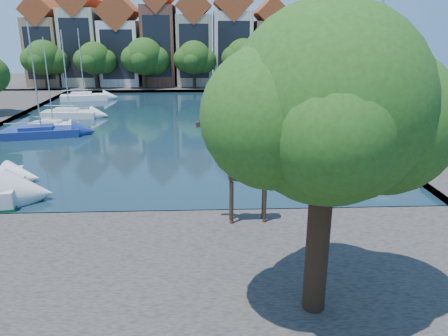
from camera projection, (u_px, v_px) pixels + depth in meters
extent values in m
plane|color=#38332B|center=(140.00, 219.00, 24.24)|extent=(160.00, 160.00, 0.00)
cube|color=black|center=(171.00, 125.00, 47.02)|extent=(38.00, 50.00, 0.08)
cube|color=#47433E|center=(116.00, 287.00, 17.51)|extent=(50.00, 14.00, 0.50)
cube|color=#47433E|center=(184.00, 85.00, 77.34)|extent=(60.00, 16.00, 0.50)
cube|color=#47433E|center=(399.00, 121.00, 47.99)|extent=(14.00, 52.00, 0.50)
cylinder|color=#332114|center=(318.00, 239.00, 14.99)|extent=(0.80, 0.80, 5.50)
sphere|color=#244313|center=(328.00, 104.00, 13.54)|extent=(6.40, 6.40, 6.40)
sphere|color=#244313|center=(383.00, 121.00, 14.10)|extent=(4.80, 4.80, 4.80)
sphere|color=#244313|center=(273.00, 117.00, 13.19)|extent=(4.48, 4.48, 4.48)
cube|color=#947250|center=(48.00, 52.00, 74.61)|extent=(5.39, 9.00, 11.00)
cube|color=brown|center=(43.00, 10.00, 72.53)|extent=(5.44, 9.18, 5.44)
cube|color=black|center=(39.00, 53.00, 70.35)|extent=(4.40, 0.05, 8.25)
cube|color=#BFB492|center=(84.00, 47.00, 74.62)|extent=(5.88, 9.00, 12.50)
cube|color=brown|center=(79.00, 0.00, 72.27)|extent=(5.94, 9.18, 5.94)
cube|color=black|center=(76.00, 48.00, 70.37)|extent=(4.80, 0.05, 9.38)
cube|color=white|center=(122.00, 53.00, 75.20)|extent=(6.37, 9.00, 10.50)
cube|color=brown|center=(119.00, 12.00, 73.13)|extent=(6.43, 9.18, 6.43)
cube|color=black|center=(117.00, 55.00, 70.95)|extent=(5.20, 0.05, 7.88)
cube|color=brown|center=(160.00, 45.00, 75.08)|extent=(5.39, 9.00, 13.00)
cube|color=black|center=(157.00, 47.00, 70.83)|extent=(4.40, 0.05, 9.75)
cube|color=tan|center=(195.00, 50.00, 75.56)|extent=(5.88, 9.00, 11.50)
cube|color=brown|center=(194.00, 6.00, 73.37)|extent=(5.94, 9.18, 5.94)
cube|color=black|center=(194.00, 51.00, 71.31)|extent=(4.80, 0.05, 8.62)
cube|color=beige|center=(232.00, 48.00, 75.76)|extent=(6.37, 9.00, 12.00)
cube|color=brown|center=(232.00, 3.00, 73.45)|extent=(6.43, 9.18, 6.43)
cube|color=black|center=(234.00, 50.00, 71.50)|extent=(5.20, 0.05, 9.00)
cube|color=brown|center=(269.00, 53.00, 76.26)|extent=(5.39, 9.00, 10.50)
cube|color=brown|center=(270.00, 14.00, 74.25)|extent=(5.44, 9.18, 5.44)
cube|color=black|center=(273.00, 54.00, 72.00)|extent=(4.40, 0.05, 7.88)
cylinder|color=#332114|center=(46.00, 78.00, 70.64)|extent=(0.50, 0.50, 3.20)
sphere|color=#193D11|center=(44.00, 58.00, 69.62)|extent=(5.60, 5.60, 5.60)
sphere|color=#193D11|center=(55.00, 61.00, 70.15)|extent=(4.20, 4.20, 4.20)
sphere|color=#193D11|center=(33.00, 60.00, 69.26)|extent=(3.92, 3.92, 3.92)
cylinder|color=#332114|center=(96.00, 78.00, 70.97)|extent=(0.50, 0.50, 3.20)
sphere|color=#193D11|center=(94.00, 58.00, 69.99)|extent=(5.20, 5.20, 5.20)
sphere|color=#193D11|center=(105.00, 61.00, 70.50)|extent=(3.90, 3.90, 3.90)
sphere|color=#193D11|center=(85.00, 60.00, 69.63)|extent=(3.64, 3.64, 3.64)
cylinder|color=#332114|center=(146.00, 78.00, 71.30)|extent=(0.50, 0.50, 3.20)
sphere|color=#193D11|center=(144.00, 57.00, 70.24)|extent=(6.00, 6.00, 6.00)
sphere|color=#193D11|center=(156.00, 60.00, 70.79)|extent=(4.50, 4.50, 4.50)
sphere|color=#193D11|center=(134.00, 59.00, 69.89)|extent=(4.20, 4.20, 4.20)
cylinder|color=#332114|center=(195.00, 78.00, 71.63)|extent=(0.50, 0.50, 3.20)
sphere|color=#193D11|center=(194.00, 58.00, 70.63)|extent=(5.40, 5.40, 5.40)
sphere|color=#193D11|center=(204.00, 61.00, 71.15)|extent=(4.05, 4.05, 4.05)
sphere|color=#193D11|center=(185.00, 60.00, 70.27)|extent=(3.78, 3.78, 3.78)
cylinder|color=#332114|center=(243.00, 78.00, 71.96)|extent=(0.50, 0.50, 3.20)
sphere|color=#193D11|center=(243.00, 57.00, 70.92)|extent=(5.80, 5.80, 5.80)
sphere|color=#193D11|center=(254.00, 60.00, 71.46)|extent=(4.35, 4.35, 4.35)
sphere|color=#193D11|center=(234.00, 59.00, 70.57)|extent=(4.06, 4.06, 4.06)
cylinder|color=#332114|center=(291.00, 77.00, 72.29)|extent=(0.50, 0.50, 3.20)
sphere|color=#193D11|center=(292.00, 58.00, 71.31)|extent=(5.20, 5.20, 5.20)
sphere|color=#193D11|center=(301.00, 61.00, 71.82)|extent=(3.90, 3.90, 3.90)
sphere|color=#193D11|center=(284.00, 60.00, 70.95)|extent=(3.64, 3.64, 3.64)
cylinder|color=#3A2A1D|center=(232.00, 203.00, 22.26)|extent=(0.17, 0.17, 2.24)
cylinder|color=#3A2A1D|center=(231.00, 199.00, 22.70)|extent=(0.17, 0.17, 2.24)
cylinder|color=#3A2A1D|center=(265.00, 202.00, 22.39)|extent=(0.17, 0.17, 2.24)
cylinder|color=#3A2A1D|center=(263.00, 198.00, 22.84)|extent=(0.17, 0.17, 2.24)
cube|color=#3A2A1D|center=(249.00, 173.00, 22.09)|extent=(2.20, 0.68, 1.31)
cylinder|color=#3A2A1D|center=(218.00, 146.00, 21.51)|extent=(1.45, 0.38, 2.32)
cube|color=#3A2A1D|center=(202.00, 124.00, 21.09)|extent=(0.63, 0.22, 0.35)
cube|color=navy|center=(42.00, 132.00, 41.75)|extent=(7.27, 3.77, 0.98)
cube|color=navy|center=(41.00, 128.00, 41.65)|extent=(3.31, 2.27, 0.55)
cylinder|color=#B2B2B7|center=(34.00, 77.00, 40.16)|extent=(0.13, 0.13, 9.75)
cube|color=silver|center=(53.00, 125.00, 45.01)|extent=(5.08, 2.83, 0.82)
cube|color=silver|center=(53.00, 122.00, 44.93)|extent=(2.33, 1.67, 0.45)
cylinder|color=#B2B2B7|center=(48.00, 81.00, 43.62)|extent=(0.11, 0.11, 8.48)
cube|color=silver|center=(70.00, 113.00, 50.54)|extent=(6.26, 2.49, 0.97)
cube|color=silver|center=(70.00, 111.00, 50.44)|extent=(2.77, 1.66, 0.54)
cylinder|color=#B2B2B7|center=(65.00, 72.00, 49.06)|extent=(0.13, 0.13, 8.98)
cube|color=white|center=(84.00, 97.00, 62.35)|extent=(6.75, 3.45, 1.03)
cube|color=white|center=(84.00, 94.00, 62.25)|extent=(3.07, 2.09, 0.57)
cylinder|color=#B2B2B7|center=(81.00, 62.00, 60.86)|extent=(0.14, 0.14, 9.06)
cube|color=silver|center=(365.00, 171.00, 30.34)|extent=(7.27, 4.44, 1.03)
cube|color=silver|center=(366.00, 166.00, 30.24)|extent=(3.38, 2.54, 0.57)
cylinder|color=#B2B2B7|center=(375.00, 81.00, 28.42)|extent=(0.14, 0.14, 11.84)
cube|color=navy|center=(331.00, 139.00, 39.28)|extent=(7.61, 4.09, 0.91)
cube|color=navy|center=(331.00, 135.00, 39.19)|extent=(3.48, 2.44, 0.51)
cylinder|color=#B2B2B7|center=(337.00, 67.00, 37.33)|extent=(0.12, 0.12, 12.07)
cube|color=white|center=(297.00, 109.00, 53.71)|extent=(5.64, 3.58, 0.87)
cube|color=white|center=(297.00, 106.00, 53.62)|extent=(2.64, 2.03, 0.48)
cylinder|color=#B2B2B7|center=(299.00, 69.00, 52.24)|extent=(0.12, 0.12, 9.04)
cube|color=white|center=(265.00, 99.00, 60.90)|extent=(4.51, 1.79, 0.82)
cube|color=white|center=(265.00, 97.00, 60.81)|extent=(2.00, 1.19, 0.46)
cylinder|color=#B2B2B7|center=(265.00, 72.00, 59.76)|extent=(0.11, 0.11, 6.85)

